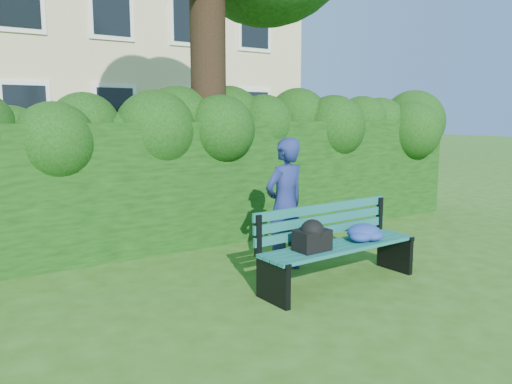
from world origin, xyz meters
TOP-DOWN VIEW (x-y plane):
  - ground at (0.00, 0.00)m, footprint 80.00×80.00m
  - hedge at (0.00, 2.20)m, footprint 10.00×1.00m
  - park_bench at (0.42, -0.47)m, footprint 2.01×0.65m
  - man_reading at (0.19, 0.25)m, footprint 0.65×0.48m

SIDE VIEW (x-z plane):
  - ground at x=0.00m, z-range 0.00..0.00m
  - park_bench at x=0.42m, z-range 0.05..0.94m
  - man_reading at x=0.19m, z-range 0.00..1.63m
  - hedge at x=0.00m, z-range 0.00..1.80m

